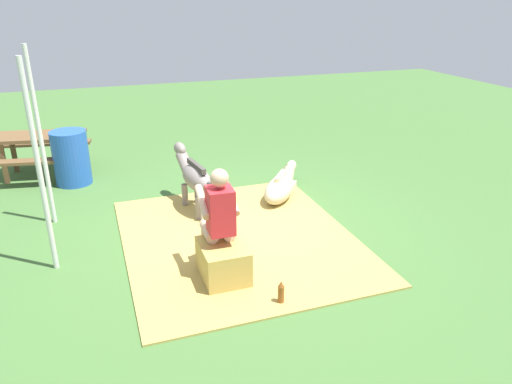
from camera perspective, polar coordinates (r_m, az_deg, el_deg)
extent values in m
plane|color=#426B33|center=(6.68, -1.90, -4.48)|extent=(24.00, 24.00, 0.00)
cube|color=tan|center=(6.43, -2.07, -5.49)|extent=(3.45, 2.93, 0.02)
cube|color=tan|center=(5.52, -3.89, -8.20)|extent=(0.64, 0.49, 0.43)
cylinder|color=#D8AD8C|center=(5.58, -5.59, -4.59)|extent=(0.41, 0.16, 0.14)
cylinder|color=#D8AD8C|center=(5.89, -5.89, -6.19)|extent=(0.11, 0.11, 0.43)
cube|color=black|center=(5.98, -5.82, -7.73)|extent=(0.22, 0.11, 0.06)
cylinder|color=#D8AD8C|center=(5.62, -3.58, -4.33)|extent=(0.41, 0.16, 0.14)
cylinder|color=#D8AD8C|center=(5.92, -3.98, -5.94)|extent=(0.11, 0.11, 0.43)
cube|color=black|center=(6.01, -3.93, -7.47)|extent=(0.22, 0.11, 0.06)
cube|color=red|center=(5.28, -4.21, -2.20)|extent=(0.31, 0.29, 0.52)
cylinder|color=#D8AD8C|center=(5.39, -6.32, -1.16)|extent=(0.50, 0.11, 0.26)
cylinder|color=#D8AD8C|center=(5.45, -3.02, -0.77)|extent=(0.50, 0.11, 0.26)
sphere|color=#D8AD8C|center=(5.13, -4.33, 1.66)|extent=(0.20, 0.20, 0.20)
ellipsoid|color=slate|center=(7.06, -6.98, 1.61)|extent=(0.88, 0.44, 0.34)
cylinder|color=slate|center=(7.41, -8.36, -0.38)|extent=(0.09, 0.09, 0.36)
cylinder|color=slate|center=(7.47, -6.92, -0.11)|extent=(0.09, 0.09, 0.36)
cylinder|color=slate|center=(6.92, -6.76, -1.97)|extent=(0.09, 0.09, 0.36)
cylinder|color=slate|center=(6.99, -5.24, -1.66)|extent=(0.09, 0.09, 0.36)
cylinder|color=slate|center=(7.47, -8.42, 3.52)|extent=(0.39, 0.23, 0.33)
ellipsoid|color=slate|center=(7.59, -8.95, 5.05)|extent=(0.34, 0.21, 0.20)
cube|color=#433D3A|center=(7.00, -7.05, 3.06)|extent=(0.60, 0.15, 0.08)
cylinder|color=#433D3A|center=(6.67, -5.48, -0.06)|extent=(0.07, 0.07, 0.30)
ellipsoid|color=beige|center=(7.54, 2.73, 0.25)|extent=(0.94, 0.86, 0.36)
cube|color=beige|center=(8.07, 3.76, 0.77)|extent=(0.37, 0.36, 0.10)
cylinder|color=beige|center=(8.02, 3.84, 2.08)|extent=(0.34, 0.32, 0.30)
ellipsoid|color=beige|center=(8.16, 4.18, 3.02)|extent=(0.34, 0.31, 0.20)
cube|color=beige|center=(7.54, 2.92, 1.88)|extent=(0.40, 0.33, 0.08)
cylinder|color=brown|center=(5.16, 2.96, -12.01)|extent=(0.07, 0.07, 0.21)
cone|color=brown|center=(5.08, 2.99, -10.74)|extent=(0.06, 0.06, 0.06)
cylinder|color=blue|center=(8.71, -20.93, 3.79)|extent=(0.59, 0.59, 0.91)
cylinder|color=silver|center=(5.79, -24.15, 2.30)|extent=(0.06, 0.06, 2.44)
cylinder|color=silver|center=(7.07, -24.01, 5.72)|extent=(0.06, 0.06, 2.44)
cube|color=brown|center=(9.23, -24.22, 6.00)|extent=(0.96, 1.60, 0.06)
cube|color=brown|center=(9.79, -23.24, 5.30)|extent=(0.50, 1.52, 0.05)
cube|color=brown|center=(8.81, -24.73, 3.29)|extent=(0.50, 1.52, 0.05)
cube|color=brown|center=(9.23, -27.54, 2.97)|extent=(0.08, 0.08, 0.69)
cube|color=brown|center=(9.74, -26.60, 4.06)|extent=(0.08, 0.08, 0.69)
cube|color=brown|center=(8.94, -20.86, 3.50)|extent=(0.08, 0.08, 0.69)
cube|color=brown|center=(9.46, -20.26, 4.58)|extent=(0.08, 0.08, 0.69)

